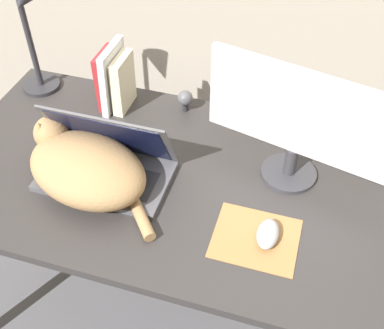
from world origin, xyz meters
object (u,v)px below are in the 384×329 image
Objects in this scene: laptop at (107,163)px; book_row at (115,80)px; desk_lamp at (27,17)px; computer_mouse at (268,234)px; webcam at (185,99)px; cat at (85,167)px; external_monitor at (299,121)px.

book_row reaches higher than laptop.
book_row is 0.32m from desk_lamp.
computer_mouse is at bearing -11.19° from laptop.
desk_lamp reaches higher than book_row.
computer_mouse is at bearing -51.06° from webcam.
cat reaches higher than webcam.
webcam is (0.16, 0.41, -0.03)m from cat.
book_row is (-0.59, 0.41, 0.08)m from computer_mouse.
desk_lamp reaches higher than cat.
laptop reaches higher than cat.
computer_mouse is 0.58m from webcam.
external_monitor is 0.64m from book_row.
cat reaches higher than computer_mouse.
computer_mouse is 0.23× the size of desk_lamp.
desk_lamp reaches higher than computer_mouse.
cat is at bearing -158.95° from external_monitor.
laptop is 0.54m from desk_lamp.
laptop is 0.50m from computer_mouse.
laptop is at bearing -109.40° from webcam.
external_monitor is at bearing 86.14° from computer_mouse.
desk_lamp reaches higher than webcam.
external_monitor reaches higher than book_row.
desk_lamp is at bearing 140.89° from laptop.
external_monitor is 1.18× the size of desk_lamp.
book_row is 0.51× the size of desk_lamp.
desk_lamp reaches higher than external_monitor.
cat is 1.03× the size of desk_lamp.
webcam is at bearing 128.94° from computer_mouse.
external_monitor is (0.50, 0.15, 0.16)m from laptop.
cat is 0.53m from desk_lamp.
book_row reaches higher than cat.
book_row reaches higher than computer_mouse.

